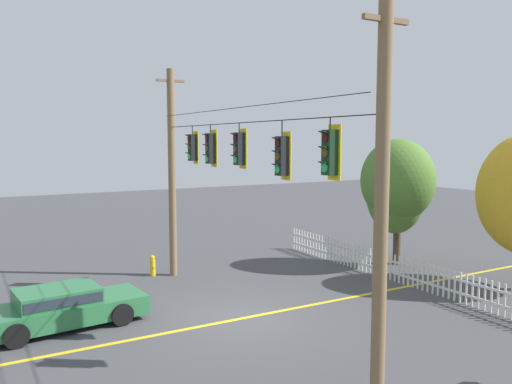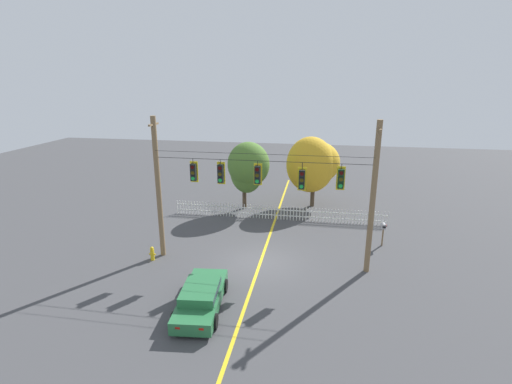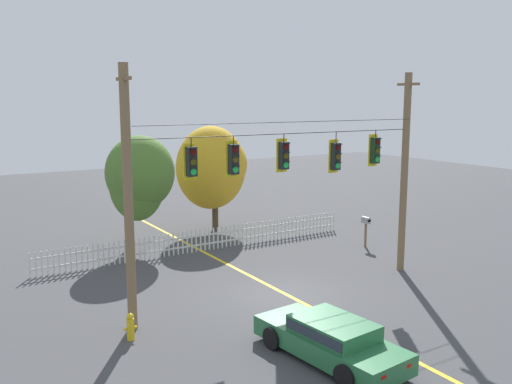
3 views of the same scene
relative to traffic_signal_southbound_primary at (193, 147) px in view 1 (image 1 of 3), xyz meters
name	(u,v)px [view 1 (image 1 of 3)]	position (x,y,z in m)	size (l,w,h in m)	color
ground	(242,318)	(3.64, -0.01, -5.02)	(80.00, 80.00, 0.00)	#424244
lane_centerline_stripe	(242,318)	(3.64, -0.01, -5.01)	(0.16, 36.00, 0.01)	gold
signal_support_span	(242,182)	(3.64, -0.01, -0.97)	(11.69, 1.10, 7.95)	brown
traffic_signal_southbound_primary	(193,147)	(0.00, 0.00, 0.00)	(0.43, 0.38, 1.32)	black
traffic_signal_eastbound_side	(211,148)	(1.50, 0.00, -0.01)	(0.43, 0.38, 1.37)	black
traffic_signal_northbound_primary	(240,149)	(3.47, 0.00, 0.01)	(0.43, 0.38, 1.33)	black
traffic_signal_westbound_side	(282,156)	(5.77, 0.00, -0.14)	(0.43, 0.38, 1.51)	black
traffic_signal_northbound_secondary	(330,152)	(7.71, 0.00, -0.02)	(0.43, 0.38, 1.38)	black
white_picket_fence	(413,273)	(3.82, 6.85, -4.51)	(15.35, 0.06, 1.01)	silver
autumn_maple_near_fence	(397,185)	(1.31, 8.43, -1.56)	(3.16, 2.84, 5.33)	#473828
parked_car	(61,307)	(1.76, -4.78, -4.41)	(2.21, 4.64, 1.15)	#286B3D
fire_hydrant	(153,266)	(-2.39, -0.74, -4.62)	(0.38, 0.22, 0.81)	gold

